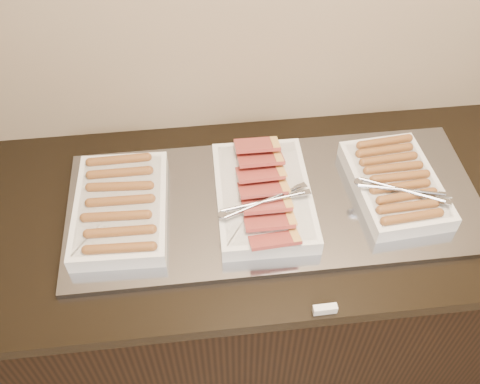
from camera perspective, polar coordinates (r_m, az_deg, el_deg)
The scene contains 6 objects.
counter at distance 1.94m, azimuth 2.40°, elevation -9.86°, with size 2.06×0.76×0.90m.
warming_tray at distance 1.57m, azimuth 3.68°, elevation -1.12°, with size 1.20×0.50×0.02m, color gray.
dish_left at distance 1.54m, azimuth -12.59°, elevation -1.57°, with size 0.27×0.39×0.07m.
dish_center at distance 1.53m, azimuth 2.51°, elevation -0.32°, with size 0.28×0.43×0.09m.
dish_right at distance 1.62m, azimuth 16.27°, elevation 0.89°, with size 0.27×0.37×0.08m.
label_holder at distance 1.38m, azimuth 9.05°, elevation -12.25°, with size 0.06×0.02×0.02m, color silver.
Camera 1 is at (-0.19, 1.15, 2.11)m, focal length 40.00 mm.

